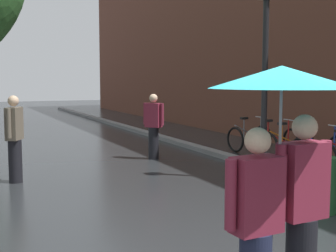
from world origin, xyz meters
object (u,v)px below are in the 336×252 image
(parked_bicycle_3, at_px, (289,146))
(parked_bicycle_5, at_px, (249,137))
(street_lamp_post, at_px, (265,65))
(litter_bin, at_px, (322,185))
(parked_bicycle_4, at_px, (274,141))
(pedestrian_walking_far, at_px, (15,138))
(couple_under_umbrella, at_px, (281,152))
(parked_bicycle_2, at_px, (319,150))
(pedestrian_walking_midground, at_px, (154,126))

(parked_bicycle_3, bearing_deg, parked_bicycle_5, 89.04)
(street_lamp_post, xyz_separation_m, litter_bin, (-0.59, -2.30, -1.87))
(parked_bicycle_3, relative_size, street_lamp_post, 0.30)
(parked_bicycle_3, distance_m, street_lamp_post, 3.04)
(parked_bicycle_4, relative_size, litter_bin, 1.33)
(parked_bicycle_5, height_order, street_lamp_post, street_lamp_post)
(parked_bicycle_5, distance_m, pedestrian_walking_far, 6.65)
(street_lamp_post, bearing_deg, parked_bicycle_5, 59.97)
(litter_bin, height_order, pedestrian_walking_far, pedestrian_walking_far)
(parked_bicycle_4, height_order, couple_under_umbrella, couple_under_umbrella)
(parked_bicycle_3, xyz_separation_m, pedestrian_walking_far, (-6.43, 0.26, 0.49))
(street_lamp_post, height_order, litter_bin, street_lamp_post)
(street_lamp_post, bearing_deg, parked_bicycle_2, 16.62)
(parked_bicycle_2, height_order, parked_bicycle_4, same)
(litter_bin, bearing_deg, pedestrian_walking_midground, 95.49)
(parked_bicycle_5, relative_size, pedestrian_walking_midground, 0.70)
(pedestrian_walking_midground, distance_m, pedestrian_walking_far, 3.74)
(parked_bicycle_3, distance_m, parked_bicycle_4, 0.84)
(parked_bicycle_4, height_order, litter_bin, parked_bicycle_4)
(parked_bicycle_2, bearing_deg, parked_bicycle_3, 98.56)
(parked_bicycle_2, distance_m, pedestrian_walking_midground, 4.00)
(parked_bicycle_3, distance_m, litter_bin, 4.50)
(parked_bicycle_5, bearing_deg, street_lamp_post, -120.03)
(parked_bicycle_4, distance_m, street_lamp_post, 3.62)
(parked_bicycle_2, bearing_deg, couple_under_umbrella, -134.76)
(parked_bicycle_2, xyz_separation_m, parked_bicycle_4, (0.05, 1.71, 0.00))
(parked_bicycle_3, relative_size, pedestrian_walking_far, 0.68)
(parked_bicycle_3, height_order, couple_under_umbrella, couple_under_umbrella)
(parked_bicycle_5, relative_size, street_lamp_post, 0.30)
(parked_bicycle_3, xyz_separation_m, litter_bin, (-2.43, -3.79, 0.05))
(parked_bicycle_2, height_order, couple_under_umbrella, couple_under_umbrella)
(street_lamp_post, distance_m, litter_bin, 3.02)
(parked_bicycle_4, relative_size, couple_under_umbrella, 0.53)
(parked_bicycle_5, relative_size, couple_under_umbrella, 0.55)
(pedestrian_walking_far, bearing_deg, parked_bicycle_5, 13.08)
(couple_under_umbrella, bearing_deg, parked_bicycle_4, 53.01)
(parked_bicycle_4, bearing_deg, couple_under_umbrella, -126.99)
(parked_bicycle_2, distance_m, parked_bicycle_5, 2.65)
(street_lamp_post, xyz_separation_m, pedestrian_walking_far, (-4.59, 1.74, -1.42))
(parked_bicycle_4, relative_size, street_lamp_post, 0.29)
(litter_bin, distance_m, pedestrian_walking_far, 5.71)
(pedestrian_walking_far, bearing_deg, parked_bicycle_2, -9.91)
(parked_bicycle_4, height_order, street_lamp_post, street_lamp_post)
(parked_bicycle_5, bearing_deg, pedestrian_walking_far, -166.92)
(couple_under_umbrella, height_order, pedestrian_walking_midground, couple_under_umbrella)
(parked_bicycle_3, height_order, street_lamp_post, street_lamp_post)
(parked_bicycle_3, height_order, pedestrian_walking_far, pedestrian_walking_far)
(parked_bicycle_2, height_order, litter_bin, parked_bicycle_2)
(parked_bicycle_5, distance_m, pedestrian_walking_midground, 3.02)
(pedestrian_walking_midground, relative_size, pedestrian_walking_far, 0.97)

